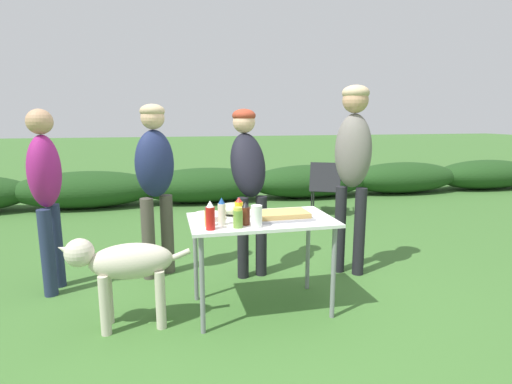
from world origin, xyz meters
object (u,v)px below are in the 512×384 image
folding_table (261,228)px  plate_stack (208,216)px  food_tray (282,215)px  standing_person_in_olive_jacket (353,156)px  bbq_sauce_bottle (245,214)px  standing_person_with_beanie (46,184)px  mayo_bottle (222,212)px  mixing_bowl (233,209)px  paper_cup_stack (256,216)px  relish_jar (238,218)px  dog (124,265)px  camp_chair_green_behind_table (325,185)px  ketchup_bottle (210,216)px  spice_jar (209,217)px  mustard_bottle (239,208)px  standing_person_in_red_jacket (155,173)px  standing_person_in_gray_fleece (248,171)px

folding_table → plate_stack: plate_stack is taller
food_tray → standing_person_in_olive_jacket: 1.10m
bbq_sauce_bottle → standing_person_with_beanie: standing_person_with_beanie is taller
mayo_bottle → mixing_bowl: bearing=66.2°
paper_cup_stack → relish_jar: paper_cup_stack is taller
folding_table → mayo_bottle: (-0.32, -0.12, 0.17)m
dog → camp_chair_green_behind_table: camp_chair_green_behind_table is taller
mixing_bowl → camp_chair_green_behind_table: 3.32m
bbq_sauce_bottle → dog: 0.94m
folding_table → relish_jar: bearing=-136.1°
plate_stack → standing_person_in_olive_jacket: 1.54m
mayo_bottle → relish_jar: size_ratio=1.38×
plate_stack → standing_person_with_beanie: 1.46m
mayo_bottle → standing_person_with_beanie: standing_person_with_beanie is taller
ketchup_bottle → standing_person_with_beanie: bearing=142.9°
spice_jar → dog: bearing=172.8°
mixing_bowl → camp_chair_green_behind_table: mixing_bowl is taller
camp_chair_green_behind_table → relish_jar: bearing=-96.8°
food_tray → mixing_bowl: bearing=147.1°
food_tray → standing_person_with_beanie: (-1.84, 0.78, 0.18)m
spice_jar → relish_jar: size_ratio=0.96×
spice_jar → dog: 0.70m
relish_jar → standing_person_with_beanie: bearing=147.0°
mayo_bottle → camp_chair_green_behind_table: size_ratio=0.24×
plate_stack → ketchup_bottle: bearing=-93.1°
spice_jar → standing_person_in_olive_jacket: 1.61m
mustard_bottle → camp_chair_green_behind_table: 3.42m
mayo_bottle → standing_person_in_olive_jacket: size_ratio=0.11×
relish_jar → mustard_bottle: size_ratio=0.89×
dog → standing_person_in_red_jacket: bearing=-13.8°
ketchup_bottle → bbq_sauce_bottle: bearing=15.3°
plate_stack → relish_jar: (0.18, -0.29, 0.05)m
paper_cup_stack → standing_person_in_olive_jacket: standing_person_in_olive_jacket is taller
mayo_bottle → spice_jar: bearing=-174.5°
ketchup_bottle → spice_jar: ketchup_bottle is taller
standing_person_in_gray_fleece → paper_cup_stack: bearing=-105.2°
mustard_bottle → standing_person_with_beanie: size_ratio=0.11×
ketchup_bottle → camp_chair_green_behind_table: size_ratio=0.25×
dog → standing_person_in_gray_fleece: bearing=-52.9°
mayo_bottle → bbq_sauce_bottle: bearing=-11.4°
mustard_bottle → standing_person_in_gray_fleece: size_ratio=0.10×
relish_jar → paper_cup_stack: bearing=-7.4°
relish_jar → ketchup_bottle: bearing=-177.6°
spice_jar → relish_jar: 0.21m
standing_person_in_red_jacket → folding_table: bearing=-81.9°
paper_cup_stack → standing_person_in_gray_fleece: size_ratio=0.10×
bbq_sauce_bottle → standing_person_in_olive_jacket: bearing=30.2°
paper_cup_stack → standing_person_in_gray_fleece: standing_person_in_gray_fleece is taller
bbq_sauce_bottle → dog: size_ratio=0.18×
relish_jar → dog: 0.88m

